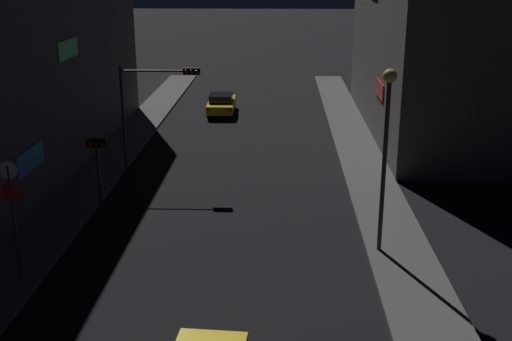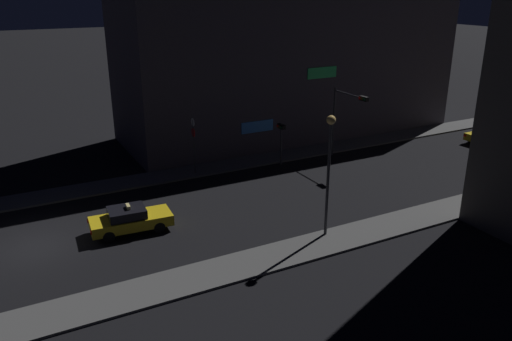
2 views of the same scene
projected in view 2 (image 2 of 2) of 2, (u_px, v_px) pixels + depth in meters
ground_plane at (34, 248)px, 26.43m from camera, size 300.00×300.00×0.00m
sidewalk_left at (345, 145)px, 43.18m from camera, size 2.43×54.64×0.13m
sidewalk_right at (477, 202)px, 31.92m from camera, size 2.43×54.64×0.13m
building_facade_left at (289, 58)px, 45.33m from camera, size 10.36×29.85×13.49m
taxi at (130, 219)px, 27.95m from camera, size 2.11×4.56×1.62m
far_car at (489, 134)px, 43.98m from camera, size 1.89×4.48×1.42m
traffic_light_overhead at (345, 111)px, 38.37m from camera, size 3.90×0.42×5.51m
traffic_light_left_kerb at (281, 135)px, 37.98m from camera, size 0.80×0.42×3.24m
sign_pole_left at (194, 140)px, 35.74m from camera, size 0.64×0.10×4.08m
street_lamp_near_block at (329, 156)px, 26.10m from camera, size 0.48×0.48×6.64m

